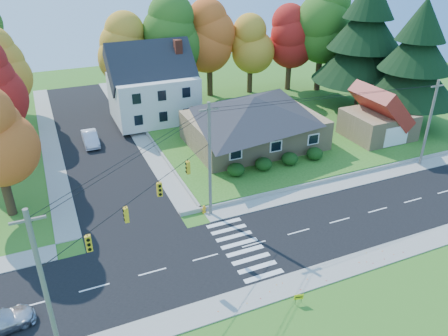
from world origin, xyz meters
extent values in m
plane|color=#3D7923|center=(0.00, 0.00, 0.00)|extent=(120.00, 120.00, 0.00)
cube|color=black|center=(0.00, 0.00, 0.01)|extent=(90.00, 8.00, 0.02)
cube|color=black|center=(-8.00, 26.00, 0.01)|extent=(8.00, 44.00, 0.02)
cube|color=#9C9A90|center=(0.00, 5.00, 0.04)|extent=(90.00, 2.00, 0.08)
cube|color=#9C9A90|center=(0.00, -5.00, 0.04)|extent=(90.00, 2.00, 0.08)
cube|color=#3D7923|center=(13.00, 21.00, 0.25)|extent=(30.00, 30.00, 0.50)
cube|color=tan|center=(8.00, 16.00, 2.10)|extent=(14.00, 10.00, 3.20)
pyramid|color=#26262B|center=(8.00, 16.00, 4.80)|extent=(14.60, 10.60, 2.20)
cube|color=silver|center=(0.00, 28.00, 3.30)|extent=(10.00, 8.00, 5.60)
pyramid|color=#26262B|center=(0.00, 28.00, 7.30)|extent=(10.40, 8.40, 2.40)
cube|color=brown|center=(3.50, 28.00, 5.30)|extent=(0.90, 0.90, 9.60)
cube|color=tan|center=(22.00, 12.00, 2.00)|extent=(7.00, 6.00, 3.00)
pyramid|color=maroon|center=(22.00, 12.00, 4.30)|extent=(7.30, 6.30, 1.60)
cube|color=silver|center=(22.00, 8.95, 1.70)|extent=(3.20, 0.10, 2.20)
ellipsoid|color=#163A10|center=(3.00, 9.80, 1.14)|extent=(1.70, 1.70, 1.27)
ellipsoid|color=#163A10|center=(6.00, 9.80, 1.14)|extent=(1.70, 1.70, 1.27)
ellipsoid|color=#163A10|center=(9.00, 9.80, 1.14)|extent=(1.70, 1.70, 1.27)
ellipsoid|color=#163A10|center=(12.00, 9.80, 1.14)|extent=(1.70, 1.70, 1.27)
cylinder|color=#666059|center=(-14.50, -5.20, 5.00)|extent=(0.26, 0.26, 10.00)
cube|color=#666059|center=(-14.50, -5.20, 9.40)|extent=(1.60, 0.12, 0.12)
cylinder|color=#666059|center=(-1.50, 5.20, 5.00)|extent=(0.26, 0.26, 10.00)
cube|color=#666059|center=(-1.50, 5.20, 9.40)|extent=(1.60, 0.12, 0.12)
cylinder|color=#666059|center=(22.00, 5.20, 4.50)|extent=(0.26, 0.26, 9.00)
cube|color=#666059|center=(22.00, 5.20, 8.40)|extent=(1.60, 0.12, 0.12)
cube|color=gold|center=(-12.00, -3.20, 5.95)|extent=(0.34, 0.26, 1.00)
cube|color=gold|center=(-9.50, -1.20, 5.95)|extent=(0.26, 0.34, 1.00)
cube|color=gold|center=(-6.80, 0.95, 5.95)|extent=(0.34, 0.26, 1.00)
cube|color=gold|center=(-4.00, 3.20, 5.95)|extent=(0.26, 0.34, 1.00)
cylinder|color=black|center=(-8.00, 0.00, 6.60)|extent=(13.02, 10.43, 0.04)
cylinder|color=#3F2A19|center=(-2.00, 34.00, 3.20)|extent=(0.80, 0.80, 5.40)
sphere|color=gold|center=(-2.00, 34.00, 7.10)|extent=(6.72, 6.72, 6.72)
sphere|color=gold|center=(-2.00, 34.00, 8.78)|extent=(5.91, 5.91, 5.91)
sphere|color=gold|center=(-2.00, 34.00, 10.46)|extent=(5.11, 5.11, 5.11)
cylinder|color=#3F2A19|center=(4.00, 33.00, 3.65)|extent=(0.86, 0.86, 6.30)
sphere|color=#35681D|center=(4.00, 33.00, 8.20)|extent=(7.84, 7.84, 7.84)
sphere|color=#35681D|center=(4.00, 33.00, 10.16)|extent=(6.90, 6.90, 6.90)
sphere|color=#35681D|center=(4.00, 33.00, 12.12)|extent=(5.96, 5.96, 5.96)
cylinder|color=#3F2A19|center=(10.00, 34.00, 3.43)|extent=(0.83, 0.83, 5.85)
sphere|color=#DF591F|center=(10.00, 34.00, 7.65)|extent=(7.28, 7.28, 7.28)
sphere|color=#DF591F|center=(10.00, 34.00, 9.47)|extent=(6.41, 6.41, 6.41)
sphere|color=#DF591F|center=(10.00, 34.00, 11.29)|extent=(5.53, 5.53, 5.53)
cylinder|color=#3F2A19|center=(16.00, 33.00, 2.98)|extent=(0.77, 0.77, 4.95)
sphere|color=gold|center=(16.00, 33.00, 6.55)|extent=(6.16, 6.16, 6.16)
sphere|color=gold|center=(16.00, 33.00, 8.09)|extent=(5.42, 5.42, 5.42)
sphere|color=gold|center=(16.00, 33.00, 9.63)|extent=(4.68, 4.68, 4.68)
cylinder|color=#3F2A19|center=(22.00, 32.00, 3.20)|extent=(0.80, 0.80, 5.40)
sphere|color=#AE1B16|center=(22.00, 32.00, 7.10)|extent=(6.72, 6.72, 6.72)
sphere|color=#AE1B16|center=(22.00, 32.00, 8.78)|extent=(5.91, 5.91, 5.91)
sphere|color=#AE1B16|center=(22.00, 32.00, 10.46)|extent=(5.11, 5.11, 5.11)
cylinder|color=#3F2A19|center=(26.00, 30.00, 3.88)|extent=(0.89, 0.89, 6.75)
sphere|color=#35681D|center=(26.00, 30.00, 8.75)|extent=(8.40, 8.40, 8.40)
sphere|color=#35681D|center=(26.00, 30.00, 10.85)|extent=(7.39, 7.39, 7.39)
sphere|color=#35681D|center=(26.00, 30.00, 12.95)|extent=(6.38, 6.38, 6.38)
cylinder|color=#3F2A19|center=(27.00, 22.00, 1.94)|extent=(0.40, 0.40, 2.88)
cone|color=black|center=(27.00, 22.00, 7.38)|extent=(12.80, 12.80, 6.72)
cone|color=black|center=(27.00, 22.00, 11.22)|extent=(9.60, 9.60, 6.08)
cylinder|color=#3F2A19|center=(28.00, 14.00, 1.76)|extent=(0.40, 0.40, 2.52)
cone|color=black|center=(28.00, 14.00, 6.52)|extent=(11.20, 11.20, 5.88)
cone|color=black|center=(28.00, 14.00, 9.88)|extent=(8.40, 8.40, 5.32)
cone|color=black|center=(28.00, 14.00, 12.96)|extent=(5.60, 5.60, 4.76)
cylinder|color=#3F2A19|center=(-17.00, 12.00, 2.48)|extent=(0.77, 0.77, 4.95)
cylinder|color=#3F2A19|center=(-17.00, 32.00, 2.70)|extent=(0.80, 0.80, 5.40)
imported|color=silver|center=(-8.68, 24.02, 0.76)|extent=(1.62, 4.53, 1.49)
cylinder|color=orange|center=(-1.93, 5.58, 0.05)|extent=(0.33, 0.33, 0.09)
cylinder|color=orange|center=(-1.93, 5.58, 0.33)|extent=(0.22, 0.22, 0.51)
sphere|color=orange|center=(-1.93, 5.58, 0.63)|extent=(0.24, 0.24, 0.24)
cylinder|color=orange|center=(-1.93, 5.58, 0.42)|extent=(0.43, 0.23, 0.11)
cylinder|color=black|center=(-0.43, -6.66, 0.25)|extent=(0.02, 0.02, 0.51)
cylinder|color=black|center=(0.02, -6.66, 0.25)|extent=(0.02, 0.02, 0.51)
cube|color=yellow|center=(-0.21, -6.66, 0.56)|extent=(0.60, 0.19, 0.41)
camera|label=1|loc=(-12.87, -23.88, 20.64)|focal=35.00mm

